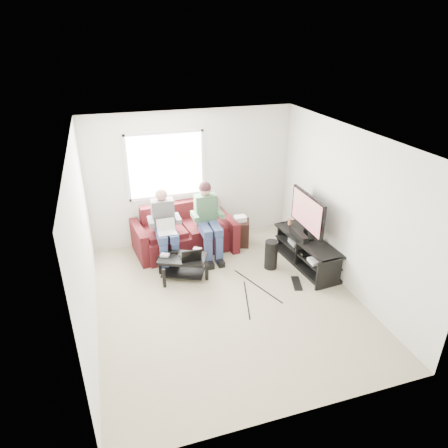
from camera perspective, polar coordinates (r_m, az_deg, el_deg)
The scene contains 26 objects.
floor at distance 6.49m, azimuth 0.44°, elevation -10.72°, with size 4.50×4.50×0.00m, color tan.
ceiling at distance 5.36m, azimuth 0.54°, elevation 12.19°, with size 4.50×4.50×0.00m, color white.
wall_back at distance 7.82m, azimuth -4.57°, elevation 6.61°, with size 4.50×4.50×0.00m, color silver.
wall_front at distance 4.06m, azimuth 10.49°, elevation -13.87°, with size 4.50×4.50×0.00m, color silver.
wall_left at distance 5.60m, azimuth -19.42°, elevation -3.03°, with size 4.50×4.50×0.00m, color silver.
wall_right at distance 6.64m, azimuth 17.16°, elevation 1.92°, with size 4.50×4.50×0.00m, color silver.
window at distance 7.62m, azimuth -8.31°, elevation 8.28°, with size 1.48×0.04×1.28m.
sofa at distance 7.76m, azimuth -5.75°, elevation -1.45°, with size 1.97×1.06×0.88m.
person_left at distance 7.22m, azimuth -8.45°, elevation -0.02°, with size 0.40×0.70×1.36m.
person_right at distance 7.35m, azimuth -2.36°, elevation 1.28°, with size 0.40×0.71×1.41m.
laptop_silver at distance 7.05m, azimuth -8.17°, elevation -0.81°, with size 0.32×0.22×0.24m, color silver, non-canonical shape.
coffee_table at distance 6.91m, azimuth -5.91°, elevation -5.47°, with size 0.92×0.77×0.40m.
laptop_black at distance 6.75m, azimuth -4.86°, elevation -4.02°, with size 0.34×0.24×0.24m, color black, non-canonical shape.
controller_a at distance 6.91m, azimuth -8.44°, elevation -4.41°, with size 0.14×0.09×0.04m, color silver.
controller_b at distance 6.99m, azimuth -7.07°, elevation -3.97°, with size 0.14×0.09×0.04m, color black.
controller_c at distance 7.03m, azimuth -3.82°, elevation -3.62°, with size 0.14×0.09×0.04m, color gray.
tv_stand at distance 7.41m, azimuth 11.69°, elevation -4.09°, with size 0.62×1.63×0.53m.
tv at distance 7.15m, azimuth 11.83°, elevation 1.52°, with size 0.12×1.10×0.81m.
soundbar at distance 7.27m, azimuth 10.73°, elevation -1.53°, with size 0.12×0.50×0.10m, color black.
drink_cup at distance 7.72m, azimuth 9.42°, elevation 0.33°, with size 0.08×0.08×0.12m, color #9A6142.
console_white at distance 7.08m, azimuth 13.25°, elevation -5.10°, with size 0.30×0.22×0.06m, color silver.
console_grey at distance 7.60m, azimuth 10.69°, elevation -2.48°, with size 0.34×0.26×0.08m, color gray.
console_black at distance 7.33m, azimuth 11.92°, elevation -3.74°, with size 0.38×0.30×0.07m, color black.
subwoofer at distance 7.20m, azimuth 6.75°, elevation -4.38°, with size 0.23×0.23×0.53m, color black.
keyboard_floor at distance 6.95m, azimuth 10.33°, elevation -8.32°, with size 0.14×0.41×0.02m, color black.
end_table at distance 7.91m, azimuth 2.29°, elevation -1.14°, with size 0.35×0.35×0.62m.
Camera 1 is at (-1.59, -4.96, 3.87)m, focal length 32.00 mm.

